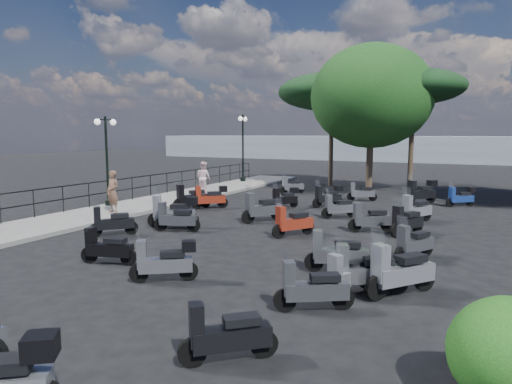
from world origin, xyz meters
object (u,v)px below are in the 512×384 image
at_px(pedestrian_far, 204,177).
at_px(scooter_13, 293,223).
at_px(scooter_19, 365,272).
at_px(scooter_28, 461,197).
at_px(scooter_23, 312,289).
at_px(scooter_15, 339,208).
at_px(scooter_18, 349,275).
at_px(scooter_3, 210,197).
at_px(scooter_20, 414,244).
at_px(scooter_9, 328,197).
at_px(scooter_25, 400,272).
at_px(scooter_14, 262,209).
at_px(pine_0, 414,87).
at_px(scooter_7, 107,248).
at_px(scooter_27, 406,222).
at_px(scooter_24, 337,254).
at_px(scooter_5, 292,186).
at_px(scooter_8, 176,219).
at_px(scooter_21, 416,210).
at_px(scooter_16, 361,193).
at_px(broadleaf_tree, 372,96).
at_px(scooter_26, 370,219).
at_px(scooter_12, 165,262).
at_px(scooter_10, 285,199).
at_px(scooter_17, 226,335).
at_px(lamp_post_2, 243,144).
at_px(scooter_1, 112,223).
at_px(woman, 113,192).
at_px(scooter_4, 191,198).
at_px(pine_2, 332,92).
at_px(scooter_22, 421,192).
at_px(lamp_post_1, 107,155).

relative_size(pedestrian_far, scooter_13, 1.17).
height_order(scooter_19, scooter_28, scooter_19).
distance_m(pedestrian_far, scooter_23, 16.58).
distance_m(scooter_15, scooter_18, 8.81).
bearing_deg(scooter_3, scooter_20, -158.99).
distance_m(scooter_9, scooter_25, 11.61).
relative_size(scooter_20, scooter_23, 1.03).
distance_m(scooter_14, pine_0, 12.82).
bearing_deg(scooter_7, scooter_27, -58.81).
distance_m(pedestrian_far, scooter_24, 14.46).
distance_m(scooter_5, scooter_8, 11.06).
bearing_deg(scooter_7, scooter_21, -50.58).
height_order(scooter_16, broadleaf_tree, broadleaf_tree).
bearing_deg(pedestrian_far, scooter_24, 147.19).
xyz_separation_m(scooter_15, scooter_26, (1.71, -2.00, 0.02)).
relative_size(pedestrian_far, scooter_12, 1.27).
bearing_deg(scooter_28, scooter_13, 113.62).
distance_m(scooter_24, scooter_25, 1.96).
bearing_deg(scooter_28, scooter_12, 119.98).
bearing_deg(scooter_9, scooter_10, 76.82).
relative_size(scooter_7, scooter_17, 1.24).
bearing_deg(scooter_13, scooter_14, -9.39).
bearing_deg(scooter_24, lamp_post_2, 11.34).
bearing_deg(scooter_7, scooter_1, 25.69).
distance_m(scooter_3, scooter_24, 10.33).
distance_m(woman, scooter_12, 9.20).
bearing_deg(scooter_24, scooter_7, 86.74).
distance_m(scooter_4, scooter_14, 4.40).
height_order(woman, pine_0, pine_0).
relative_size(woman, scooter_23, 1.24).
height_order(scooter_14, scooter_26, scooter_14).
bearing_deg(scooter_8, scooter_19, -133.72).
distance_m(scooter_4, scooter_10, 4.23).
bearing_deg(scooter_26, scooter_5, 5.32).
relative_size(scooter_10, scooter_17, 1.15).
bearing_deg(scooter_21, scooter_10, 21.29).
height_order(scooter_15, scooter_27, scooter_27).
relative_size(pedestrian_far, pine_2, 0.24).
xyz_separation_m(scooter_12, scooter_17, (3.17, -2.59, -0.05)).
height_order(scooter_27, pine_2, pine_2).
xyz_separation_m(scooter_15, scooter_27, (2.92, -2.00, 0.03)).
relative_size(lamp_post_2, scooter_22, 2.81).
bearing_deg(scooter_16, scooter_17, 165.11).
relative_size(scooter_8, scooter_28, 1.29).
bearing_deg(pine_2, scooter_10, -84.42).
relative_size(scooter_7, scooter_14, 0.93).
height_order(scooter_15, scooter_18, scooter_15).
distance_m(broadleaf_tree, pine_2, 4.35).
bearing_deg(scooter_21, scooter_9, 2.19).
bearing_deg(woman, lamp_post_1, 147.77).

